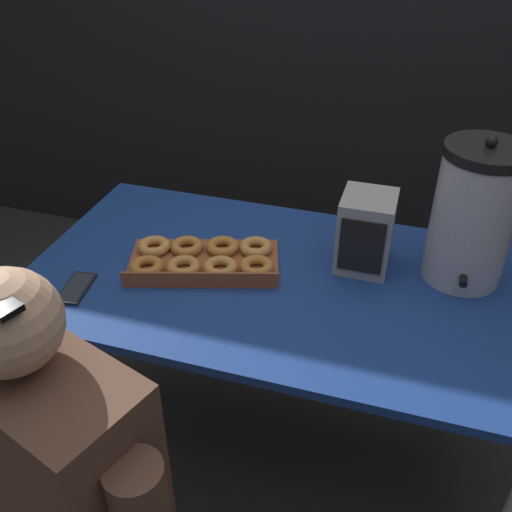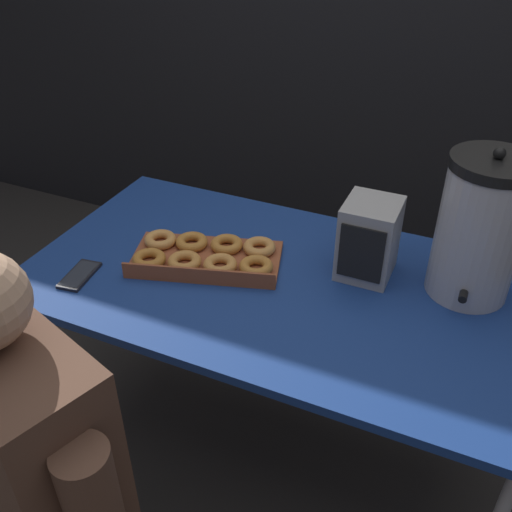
# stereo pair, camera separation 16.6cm
# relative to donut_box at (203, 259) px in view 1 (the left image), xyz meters

# --- Properties ---
(ground_plane) EXTENTS (12.00, 12.00, 0.00)m
(ground_plane) POSITION_rel_donut_box_xyz_m (0.23, 0.01, -0.77)
(ground_plane) COLOR #2D2B28
(folding_table) EXTENTS (1.48, 0.82, 0.75)m
(folding_table) POSITION_rel_donut_box_xyz_m (0.23, 0.01, -0.07)
(folding_table) COLOR navy
(folding_table) RESTS_ON ground
(donut_box) EXTENTS (0.50, 0.35, 0.05)m
(donut_box) POSITION_rel_donut_box_xyz_m (0.00, 0.00, 0.00)
(donut_box) COLOR brown
(donut_box) RESTS_ON folding_table
(coffee_urn) EXTENTS (0.23, 0.26, 0.43)m
(coffee_urn) POSITION_rel_donut_box_xyz_m (0.74, 0.18, 0.18)
(coffee_urn) COLOR #B7B7BC
(coffee_urn) RESTS_ON folding_table
(cell_phone) EXTENTS (0.09, 0.15, 0.01)m
(cell_phone) POSITION_rel_donut_box_xyz_m (-0.30, -0.22, -0.02)
(cell_phone) COLOR black
(cell_phone) RESTS_ON folding_table
(space_heater) EXTENTS (0.15, 0.17, 0.23)m
(space_heater) POSITION_rel_donut_box_xyz_m (0.46, 0.15, 0.09)
(space_heater) COLOR #9E9E9E
(space_heater) RESTS_ON folding_table
(person_seated) EXTENTS (0.61, 0.37, 1.21)m
(person_seated) POSITION_rel_donut_box_xyz_m (-0.05, -0.73, -0.21)
(person_seated) COLOR #33332D
(person_seated) RESTS_ON ground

